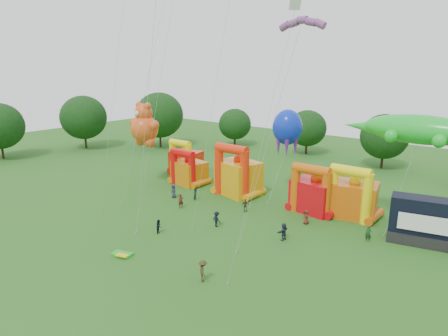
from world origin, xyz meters
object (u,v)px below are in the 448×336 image
Objects in this scene: teddy_bear_kite at (144,128)px; octopus_kite at (284,145)px; stage_trailer at (429,222)px; gecko_kite at (415,146)px; spectator_0 at (174,191)px; bouncy_castle_0 at (185,161)px; bouncy_castle_2 at (237,175)px; spectator_4 at (245,205)px.

teddy_bear_kite reaches higher than octopus_kite.
stage_trailer is 39.19m from teddy_bear_kite.
gecko_kite is 8.09× the size of spectator_0.
octopus_kite reaches higher than bouncy_castle_0.
spectator_4 is at bearing -44.61° from bouncy_castle_2.
stage_trailer is (38.09, -3.81, 0.05)m from bouncy_castle_0.
gecko_kite is at bearing 141.72° from stage_trailer.
spectator_4 is at bearing 0.04° from teddy_bear_kite.
teddy_bear_kite is at bearing -152.46° from octopus_kite.
bouncy_castle_2 is at bearing -176.23° from gecko_kite.
gecko_kite is 8.96× the size of spectator_4.
octopus_kite reaches higher than bouncy_castle_2.
octopus_kite is at bearing 169.96° from gecko_kite.
gecko_kite is (35.39, -1.68, 7.35)m from bouncy_castle_0.
gecko_kite is 17.94m from octopus_kite.
bouncy_castle_0 is at bearing 177.29° from gecko_kite.
octopus_kite is 11.35m from spectator_4.
teddy_bear_kite reaches higher than stage_trailer.
spectator_4 is at bearing -159.59° from gecko_kite.
gecko_kite reaches higher than spectator_0.
gecko_kite reaches higher than octopus_kite.
teddy_bear_kite is 20.14m from spectator_4.
teddy_bear_kite is at bearing -169.82° from gecko_kite.
spectator_0 is (-10.71, -11.22, -6.12)m from octopus_kite.
bouncy_castle_2 reaches higher than spectator_4.
bouncy_castle_2 is 3.95× the size of spectator_0.
bouncy_castle_0 is 0.39× the size of gecko_kite.
gecko_kite is 1.27× the size of octopus_kite.
spectator_4 is (10.98, 1.72, -0.09)m from spectator_0.
bouncy_castle_2 is 23.29m from gecko_kite.
bouncy_castle_0 is at bearing 166.59° from bouncy_castle_2.
bouncy_castle_2 is at bearing -13.41° from bouncy_castle_0.
spectator_0 is (7.54, -1.71, -7.82)m from teddy_bear_kite.
spectator_0 is at bearing -53.72° from bouncy_castle_0.
teddy_bear_kite is 20.65m from octopus_kite.
bouncy_castle_2 is 4.38× the size of spectator_4.
octopus_kite is (17.90, 1.42, 4.76)m from bouncy_castle_0.
spectator_0 is (7.19, -9.80, -1.35)m from bouncy_castle_0.
bouncy_castle_2 is at bearing 20.14° from teddy_bear_kite.
teddy_bear_kite is 36.31m from gecko_kite.
spectator_0 is (-28.19, -8.13, -8.70)m from gecko_kite.
stage_trailer is at bearing 24.61° from spectator_0.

